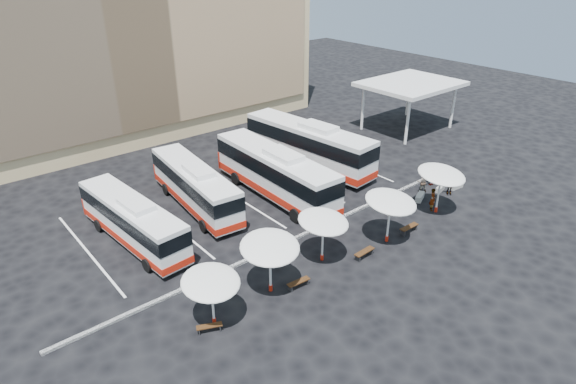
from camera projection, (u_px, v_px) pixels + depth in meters
ground at (305, 240)px, 33.07m from camera, size 120.00×120.00×0.00m
sandstone_building at (100, 6)px, 49.18m from camera, size 42.00×18.25×29.60m
service_canopy at (411, 85)px, 51.45m from camera, size 10.00×8.00×5.20m
curb_divider at (300, 236)px, 33.38m from camera, size 34.00×0.25×0.15m
bay_lines at (239, 198)px, 38.54m from camera, size 24.15×12.00×0.01m
bus_0 at (132, 220)px, 32.04m from camera, size 3.15×10.95×3.43m
bus_1 at (195, 185)px, 36.54m from camera, size 3.48×11.52×3.60m
bus_2 at (275, 172)px, 38.06m from camera, size 3.37×13.12×4.14m
bus_3 at (308, 144)px, 43.31m from camera, size 4.12×13.69×4.28m
sunshade_0 at (211, 282)px, 24.47m from camera, size 3.42×3.46×3.19m
sunshade_1 at (270, 247)px, 26.81m from camera, size 4.20×4.23×3.55m
sunshade_2 at (323, 222)px, 29.67m from camera, size 4.17×4.20×3.34m
sunshade_3 at (391, 202)px, 31.57m from camera, size 4.20×4.23×3.57m
sunshade_4 at (441, 175)px, 35.20m from camera, size 4.04×4.08×3.65m
wood_bench_0 at (209, 327)px, 24.99m from camera, size 1.38×0.88×0.41m
wood_bench_1 at (299, 283)px, 28.27m from camera, size 1.49×0.51×0.45m
wood_bench_2 at (364, 253)px, 31.02m from camera, size 1.60×0.48×0.49m
wood_bench_3 at (409, 228)px, 33.78m from camera, size 1.60×0.46×0.49m
conc_bench_0 at (394, 211)px, 36.24m from camera, size 1.32×0.81×0.47m
conc_bench_1 at (420, 197)px, 38.23m from camera, size 1.40×0.94×0.50m
conc_bench_2 at (440, 189)px, 39.68m from camera, size 1.16×0.62×0.42m
conc_bench_3 at (456, 186)px, 40.10m from camera, size 1.34×0.56×0.49m
passenger_0 at (433, 199)px, 36.46m from camera, size 0.77×0.78×1.81m
passenger_1 at (423, 182)px, 39.25m from camera, size 1.09×1.06×1.77m
passenger_2 at (450, 185)px, 38.83m from camera, size 0.98×0.93×1.63m
passenger_3 at (432, 175)px, 40.40m from camera, size 1.25×0.83×1.81m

